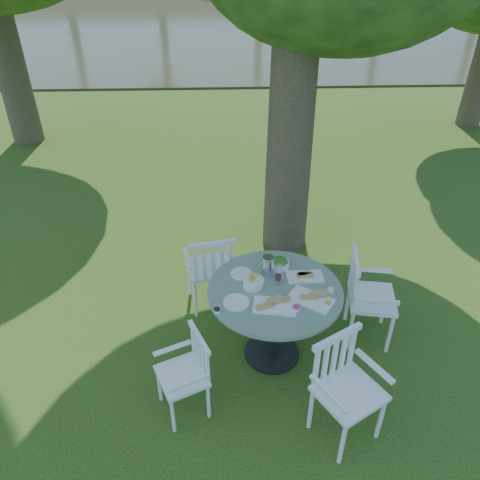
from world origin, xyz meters
The scene contains 8 objects.
ground centered at (0.00, 0.00, 0.00)m, with size 140.00×140.00×0.00m, color #1D380B.
table centered at (0.29, -0.66, 0.67)m, with size 1.26×1.26×0.86m.
chair_ne centered at (1.22, -0.41, 0.58)m, with size 0.55×0.57×0.99m.
chair_nw centered at (-0.32, 0.10, 0.57)m, with size 0.58×0.56×0.97m.
chair_sw centered at (-0.49, -1.24, 0.49)m, with size 0.53×0.54×0.83m.
chair_se centered at (0.77, -1.49, 0.58)m, with size 0.66×0.65×0.98m.
tableware centered at (0.28, -0.58, 0.91)m, with size 1.11×0.83×0.22m.
river centered at (0.00, 23.00, 0.00)m, with size 100.00×28.00×0.12m, color #32341E.
Camera 1 is at (-0.18, -4.01, 3.65)m, focal length 35.00 mm.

